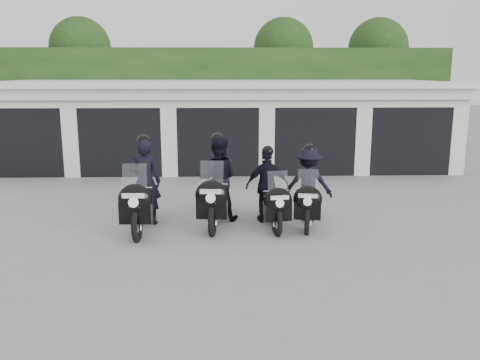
{
  "coord_description": "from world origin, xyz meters",
  "views": [
    {
      "loc": [
        0.22,
        -10.6,
        3.32
      ],
      "look_at": [
        0.54,
        -0.04,
        1.05
      ],
      "focal_mm": 38.0,
      "sensor_mm": 36.0,
      "label": 1
    }
  ],
  "objects_px": {
    "police_bike_a": "(143,191)",
    "police_bike_c": "(269,191)",
    "police_bike_b": "(217,184)",
    "police_bike_d": "(308,189)"
  },
  "relations": [
    {
      "from": "police_bike_a",
      "to": "police_bike_d",
      "type": "height_order",
      "value": "police_bike_a"
    },
    {
      "from": "police_bike_d",
      "to": "police_bike_a",
      "type": "bearing_deg",
      "value": -164.69
    },
    {
      "from": "police_bike_a",
      "to": "police_bike_d",
      "type": "distance_m",
      "value": 3.62
    },
    {
      "from": "police_bike_b",
      "to": "police_bike_d",
      "type": "height_order",
      "value": "police_bike_b"
    },
    {
      "from": "police_bike_d",
      "to": "police_bike_c",
      "type": "bearing_deg",
      "value": -163.29
    },
    {
      "from": "police_bike_a",
      "to": "police_bike_c",
      "type": "relative_size",
      "value": 1.16
    },
    {
      "from": "police_bike_a",
      "to": "police_bike_c",
      "type": "height_order",
      "value": "police_bike_a"
    },
    {
      "from": "police_bike_a",
      "to": "police_bike_c",
      "type": "distance_m",
      "value": 2.73
    },
    {
      "from": "police_bike_b",
      "to": "police_bike_c",
      "type": "distance_m",
      "value": 1.16
    },
    {
      "from": "police_bike_b",
      "to": "police_bike_a",
      "type": "bearing_deg",
      "value": -159.94
    }
  ]
}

